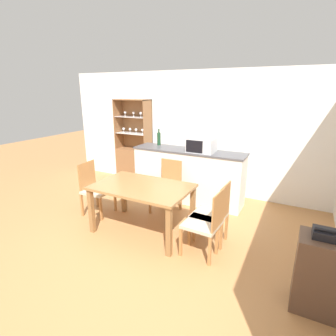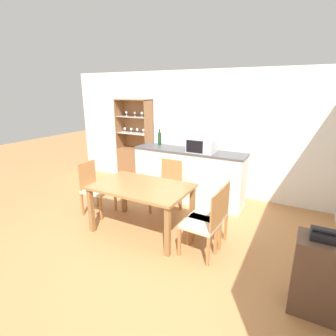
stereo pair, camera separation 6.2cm
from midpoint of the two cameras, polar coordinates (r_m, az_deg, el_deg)
ground_plane at (r=3.89m, az=-7.58°, el=-17.17°), size 18.00×18.00×0.00m
wall_back at (r=5.64m, az=7.43°, el=7.57°), size 6.80×0.06×2.55m
kitchen_counter at (r=5.21m, az=4.02°, el=-1.63°), size 2.21×0.55×1.04m
display_cabinet at (r=6.37m, az=-7.60°, el=2.04°), size 0.84×0.37×1.95m
dining_table at (r=4.04m, az=-6.09°, el=-5.12°), size 1.47×0.94×0.76m
dining_chair_side_left_far at (r=4.86m, az=-15.87°, el=-4.35°), size 0.48×0.48×0.94m
dining_chair_head_far at (r=4.77m, az=-0.59°, el=-4.07°), size 0.46×0.46×0.94m
dining_chair_side_right_near at (r=3.57m, az=7.68°, el=-11.76°), size 0.48×0.48×0.94m
dining_chair_side_right_far at (r=3.81m, az=9.17°, el=-9.91°), size 0.47×0.47×0.94m
microwave at (r=4.91m, az=6.93°, el=5.00°), size 0.50×0.39×0.26m
wine_bottle at (r=5.50m, az=-2.32°, el=6.45°), size 0.07×0.07×0.34m
side_cabinet at (r=3.16m, az=30.66°, el=-19.64°), size 0.57×0.37×0.80m
telephone at (r=2.95m, az=30.47°, el=-12.24°), size 0.22×0.19×0.11m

